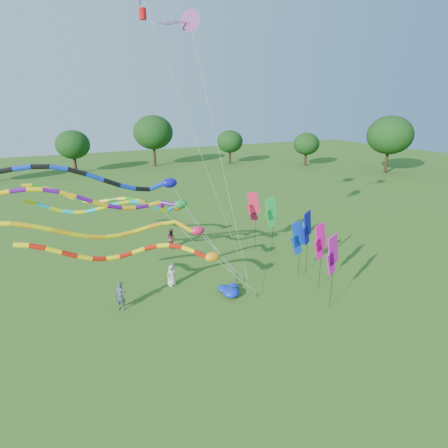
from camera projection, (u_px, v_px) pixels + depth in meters
name	position (u px, v px, depth m)	size (l,w,h in m)	color
ground	(246.00, 324.00, 20.69)	(160.00, 160.00, 0.00)	#285C18
tree_ring	(300.00, 232.00, 18.95)	(117.18, 115.49, 9.67)	#382314
tube_kite_red	(148.00, 253.00, 20.99)	(12.67, 2.39, 5.64)	black
tube_kite_orange	(119.00, 230.00, 20.82)	(15.32, 1.04, 6.95)	black
tube_kite_purple	(107.00, 201.00, 21.71)	(14.94, 2.46, 8.01)	black
tube_kite_blue	(86.00, 178.00, 19.90)	(15.98, 2.24, 9.47)	black
tube_kite_cyan	(130.00, 207.00, 24.22)	(12.64, 1.39, 6.97)	black
tube_kite_green	(112.00, 200.00, 28.23)	(11.97, 4.58, 6.61)	black
delta_kite_high_c	(189.00, 20.00, 25.38)	(3.27, 8.02, 18.26)	black
banner_pole_blue_a	(298.00, 238.00, 25.72)	(1.16, 0.18, 4.07)	black
banner_pole_green	(271.00, 212.00, 28.80)	(1.16, 0.09, 4.88)	black
banner_pole_magenta_b	(320.00, 242.00, 23.51)	(1.16, 0.24, 4.62)	black
banner_pole_blue_b	(307.00, 228.00, 25.58)	(1.10, 0.52, 4.76)	black
banner_pole_red	(253.00, 207.00, 30.20)	(1.09, 0.56, 4.93)	black
banner_pole_magenta_a	(332.00, 255.00, 21.24)	(1.15, 0.36, 4.70)	black
blue_nylon_heap	(232.00, 289.00, 24.08)	(1.48, 1.96, 0.55)	#0D29AB
person_a	(172.00, 274.00, 24.87)	(0.79, 0.51, 1.62)	beige
person_b	(120.00, 296.00, 21.91)	(0.65, 0.43, 1.79)	#394551
person_c	(171.00, 238.00, 31.35)	(0.80, 0.63, 1.66)	maroon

